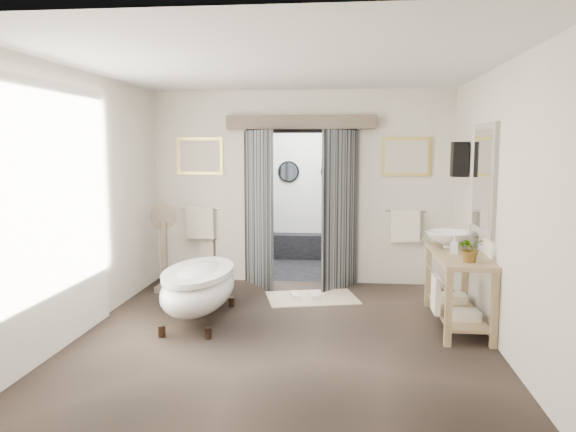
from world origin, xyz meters
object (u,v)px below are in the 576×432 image
object	(u,v)px
basin	(449,239)
vanity	(456,283)
clawfoot_tub	(199,286)
rug	(312,298)

from	to	relation	value
basin	vanity	bearing A→B (deg)	-69.37
clawfoot_tub	basin	distance (m)	3.05
rug	basin	distance (m)	2.02
vanity	rug	distance (m)	2.04
vanity	basin	bearing A→B (deg)	94.91
clawfoot_tub	vanity	xyz separation A→B (m)	(2.99, 0.15, 0.09)
rug	basin	xyz separation A→B (m)	(1.69, -0.60, 0.94)
clawfoot_tub	basin	xyz separation A→B (m)	(2.96, 0.52, 0.53)
vanity	rug	size ratio (longest dim) A/B	1.33
vanity	rug	bearing A→B (deg)	150.38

